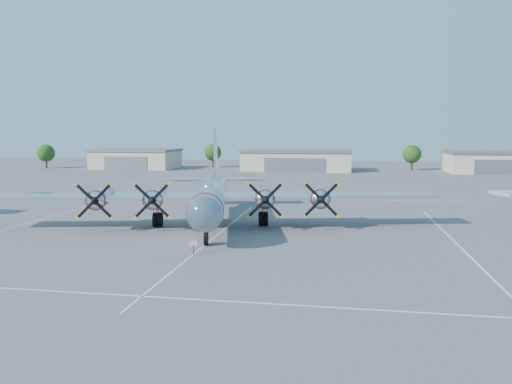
% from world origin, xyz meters
% --- Properties ---
extents(ground, '(260.00, 260.00, 0.00)m').
position_xyz_m(ground, '(0.00, 0.00, 0.00)').
color(ground, '#525254').
rests_on(ground, ground).
extents(parking_lines, '(60.00, 50.08, 0.01)m').
position_xyz_m(parking_lines, '(0.00, -1.75, 0.01)').
color(parking_lines, silver).
rests_on(parking_lines, ground).
extents(hangar_west, '(22.60, 14.60, 5.40)m').
position_xyz_m(hangar_west, '(-45.00, 81.96, 2.71)').
color(hangar_west, beige).
rests_on(hangar_west, ground).
extents(hangar_center, '(28.60, 14.60, 5.40)m').
position_xyz_m(hangar_center, '(0.00, 81.96, 2.71)').
color(hangar_center, beige).
rests_on(hangar_center, ground).
extents(hangar_east, '(20.60, 14.60, 5.40)m').
position_xyz_m(hangar_east, '(48.00, 81.96, 2.71)').
color(hangar_east, beige).
rests_on(hangar_east, ground).
extents(tree_far_west, '(4.80, 4.80, 6.64)m').
position_xyz_m(tree_far_west, '(-70.00, 78.00, 4.22)').
color(tree_far_west, '#382619').
rests_on(tree_far_west, ground).
extents(tree_west, '(4.80, 4.80, 6.64)m').
position_xyz_m(tree_west, '(-25.00, 90.00, 4.22)').
color(tree_west, '#382619').
rests_on(tree_west, ground).
extents(tree_east, '(4.80, 4.80, 6.64)m').
position_xyz_m(tree_east, '(30.00, 88.00, 4.22)').
color(tree_east, '#382619').
rests_on(tree_east, ground).
extents(main_bomber_b29, '(53.18, 41.78, 10.47)m').
position_xyz_m(main_bomber_b29, '(-2.27, 2.90, 0.00)').
color(main_bomber_b29, silver).
rests_on(main_bomber_b29, ground).
extents(info_placard, '(0.56, 0.29, 1.14)m').
position_xyz_m(info_placard, '(0.03, -11.39, 0.80)').
color(info_placard, black).
rests_on(info_placard, ground).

